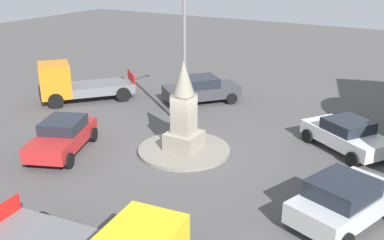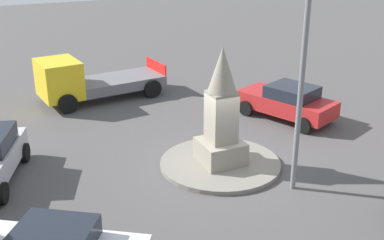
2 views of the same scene
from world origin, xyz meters
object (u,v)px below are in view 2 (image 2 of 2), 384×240
at_px(truck_yellow_passing, 87,81).
at_px(streetlamp, 305,42).
at_px(car_red_far_side, 287,101).
at_px(monument, 221,115).

bearing_deg(truck_yellow_passing, streetlamp, 20.04).
relative_size(car_red_far_side, truck_yellow_passing, 0.74).
bearing_deg(streetlamp, truck_yellow_passing, -159.96).
bearing_deg(streetlamp, car_red_far_side, 147.29).
height_order(car_red_far_side, truck_yellow_passing, truck_yellow_passing).
xyz_separation_m(monument, streetlamp, (2.24, 1.31, 2.69)).
height_order(streetlamp, truck_yellow_passing, streetlamp).
xyz_separation_m(monument, car_red_far_side, (-2.67, 4.47, -1.05)).
xyz_separation_m(streetlamp, truck_yellow_passing, (-10.44, -3.81, -3.55)).
relative_size(monument, car_red_far_side, 0.90).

